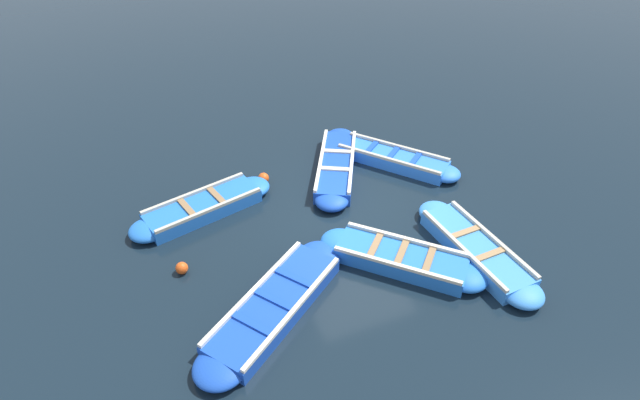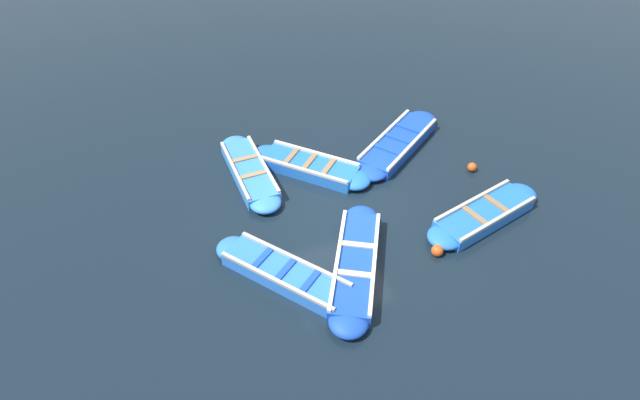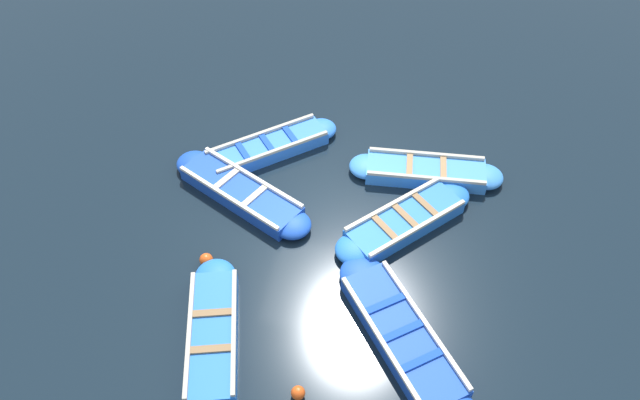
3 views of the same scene
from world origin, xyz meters
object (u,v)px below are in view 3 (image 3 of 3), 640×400
at_px(boat_inner_gap, 405,221).
at_px(buoy_white_drifting, 206,260).
at_px(boat_outer_left, 213,335).
at_px(boat_outer_right, 267,148).
at_px(buoy_orange_near, 484,179).
at_px(boat_bow_out, 402,336).
at_px(boat_broadside, 426,171).
at_px(buoy_yellow_far, 298,393).
at_px(boat_alongside, 241,193).

bearing_deg(boat_inner_gap, buoy_white_drifting, 114.14).
bearing_deg(buoy_white_drifting, boat_outer_left, -158.54).
bearing_deg(buoy_white_drifting, boat_outer_right, -7.41).
distance_m(boat_outer_left, buoy_orange_near, 6.91).
height_order(boat_bow_out, boat_outer_left, boat_outer_left).
bearing_deg(boat_broadside, boat_inner_gap, 168.07).
bearing_deg(boat_inner_gap, buoy_orange_near, -46.09).
xyz_separation_m(boat_bow_out, buoy_yellow_far, (-1.40, 1.64, -0.03)).
relative_size(boat_broadside, buoy_white_drifting, 12.99).
distance_m(boat_inner_gap, boat_bow_out, 2.73).
height_order(boat_broadside, buoy_orange_near, boat_broadside).
bearing_deg(buoy_orange_near, boat_alongside, 105.15).
bearing_deg(boat_alongside, boat_outer_right, -8.75).
bearing_deg(boat_outer_left, buoy_orange_near, -44.40).
relative_size(boat_alongside, boat_bow_out, 1.00).
distance_m(boat_outer_left, buoy_white_drifting, 1.75).
height_order(buoy_orange_near, buoy_yellow_far, buoy_yellow_far).
distance_m(boat_inner_gap, buoy_orange_near, 2.30).
xyz_separation_m(boat_inner_gap, boat_broadside, (1.57, -0.33, -0.00)).
xyz_separation_m(boat_inner_gap, buoy_white_drifting, (-1.71, 3.82, -0.03)).
height_order(boat_inner_gap, boat_bow_out, boat_inner_gap).
distance_m(boat_bow_out, buoy_orange_near, 4.56).
height_order(boat_alongside, boat_outer_right, boat_alongside).
bearing_deg(buoy_white_drifting, buoy_yellow_far, -135.35).
xyz_separation_m(boat_inner_gap, boat_outer_left, (-3.34, 3.18, -0.00)).
height_order(boat_inner_gap, buoy_orange_near, boat_inner_gap).
relative_size(boat_bow_out, buoy_white_drifting, 13.66).
height_order(boat_inner_gap, boat_outer_left, boat_inner_gap).
relative_size(boat_inner_gap, buoy_orange_near, 12.33).
relative_size(boat_bow_out, boat_outer_left, 1.05).
bearing_deg(boat_broadside, boat_outer_right, 88.45).
xyz_separation_m(boat_inner_gap, boat_outer_right, (1.67, 3.38, -0.00)).
distance_m(boat_alongside, boat_outer_left, 3.54).
xyz_separation_m(boat_inner_gap, boat_alongside, (0.17, 3.61, 0.00)).
bearing_deg(boat_alongside, boat_broadside, -70.45).
bearing_deg(boat_bow_out, boat_broadside, -1.75).
bearing_deg(buoy_yellow_far, boat_alongside, 26.88).
bearing_deg(buoy_yellow_far, buoy_orange_near, -28.38).
relative_size(boat_bow_out, boat_broadside, 1.05).
height_order(boat_outer_right, buoy_white_drifting, boat_outer_right).
height_order(boat_outer_right, buoy_yellow_far, boat_outer_right).
height_order(boat_bow_out, boat_outer_right, boat_outer_right).
relative_size(boat_outer_left, buoy_orange_near, 14.40).
distance_m(boat_bow_out, buoy_white_drifting, 4.15).
bearing_deg(boat_alongside, buoy_yellow_far, -153.12).
bearing_deg(boat_outer_left, boat_bow_out, -79.61).
bearing_deg(boat_outer_right, buoy_white_drifting, 172.59).
xyz_separation_m(boat_outer_left, buoy_orange_near, (4.94, -4.84, -0.04)).
height_order(boat_outer_left, boat_broadside, boat_broadside).
relative_size(boat_alongside, buoy_white_drifting, 13.62).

